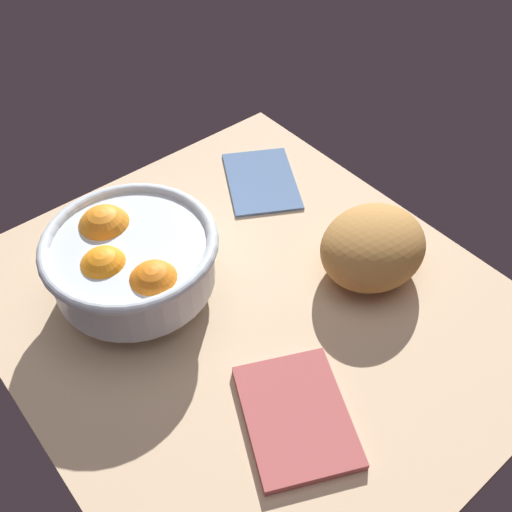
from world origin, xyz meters
The scene contains 5 objects.
ground_plane centered at (0.00, 0.00, -1.50)cm, with size 69.20×61.29×3.00cm, color #CCAF8A.
fruit_bowl centered at (11.48, 10.73, 6.78)cm, with size 22.64×22.64×11.58cm.
bread_loaf centered at (-5.65, -16.75, 4.64)cm, with size 15.74×13.43×9.27cm, color #B17E3F.
napkin_folded centered at (-16.12, 6.69, 0.57)cm, with size 15.55×11.58×1.15cm, color #AB504F.
napkin_spare centered at (18.91, -17.61, 0.45)cm, with size 15.78×10.85×0.90cm, color #506D99.
Camera 1 is at (-38.48, 31.25, 62.15)cm, focal length 41.39 mm.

